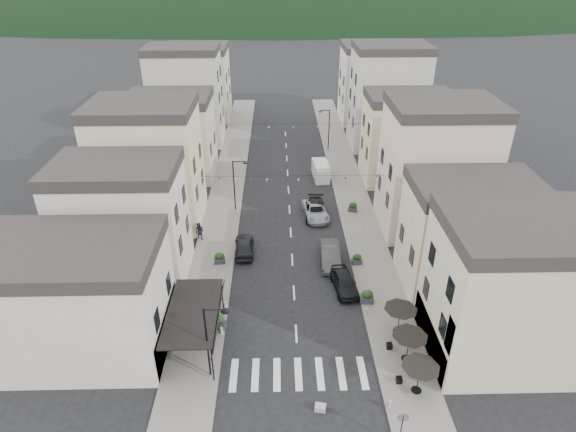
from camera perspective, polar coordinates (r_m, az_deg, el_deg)
name	(u,v)px	position (r m, az deg, el deg)	size (l,w,h in m)	color
ground	(300,397)	(33.98, 1.39, -20.69)	(700.00, 700.00, 0.00)	black
sidewalk_left	(228,186)	(60.05, -7.16, 3.50)	(4.00, 76.00, 0.12)	slate
sidewalk_right	(348,185)	(60.37, 7.18, 3.64)	(4.00, 76.00, 0.12)	slate
boutique_building	(78,305)	(37.49, -23.67, -9.59)	(12.00, 8.00, 8.00)	beige
bistro_building	(508,296)	(36.83, 24.63, -8.63)	(10.00, 8.00, 10.00)	beige
boutique_awning	(196,312)	(35.76, -10.83, -11.16)	(3.77, 7.50, 3.28)	black
buildings_row_left	(174,125)	(64.15, -13.38, 10.50)	(10.20, 54.16, 14.00)	beige
buildings_row_right	(402,124)	(63.60, 13.33, 10.53)	(10.20, 54.16, 14.50)	beige
cafe_terrace	(409,339)	(35.30, 14.20, -13.92)	(2.50, 8.10, 2.53)	black
streetlamp_left_near	(211,336)	(32.95, -9.16, -13.82)	(1.70, 0.56, 6.00)	black
streetlamp_left_far	(236,180)	(52.94, -6.14, 4.23)	(1.70, 0.56, 6.00)	black
streetlamp_right_far	(327,126)	(69.83, 4.66, 10.62)	(1.70, 0.56, 6.00)	black
traffic_sign	(402,422)	(31.09, 13.40, -22.67)	(0.70, 0.07, 2.70)	black
bollards	(296,334)	(37.46, 1.01, -13.82)	(11.66, 10.26, 0.60)	gray
bunting_near	(291,179)	(48.31, 0.31, 4.41)	(19.00, 0.28, 0.62)	black
bunting_far	(287,127)	(63.17, -0.10, 10.55)	(19.00, 0.28, 0.62)	black
parked_car_a	(344,282)	(42.10, 6.69, -7.77)	(1.82, 4.52, 1.54)	black
parked_car_b	(330,255)	(45.24, 5.05, -4.65)	(1.74, 4.98, 1.64)	#363739
parked_car_c	(315,211)	(52.71, 3.27, 0.61)	(2.40, 5.20, 1.45)	#999CA2
parked_car_d	(315,210)	(52.93, 3.26, 0.75)	(2.05, 5.05, 1.47)	black
parked_car_e	(244,246)	(46.71, -5.20, -3.52)	(1.82, 4.53, 1.54)	black
delivery_van	(321,170)	(61.74, 3.90, 5.44)	(2.07, 4.62, 2.16)	silver
pedestrian_a	(218,295)	(40.43, -8.26, -9.28)	(0.64, 0.42, 1.77)	black
pedestrian_b	(200,231)	(49.03, -10.44, -1.81)	(0.92, 0.71, 1.88)	black
concrete_block_c	(320,408)	(33.27, 3.85, -21.72)	(0.70, 0.50, 0.40)	#9D9A96
planter_la	(218,322)	(38.37, -8.25, -12.28)	(1.27, 0.93, 1.28)	#2A292C
planter_lb	(220,258)	(45.42, -8.12, -4.94)	(1.04, 0.63, 1.12)	#2F3032
planter_ra	(367,297)	(40.87, 9.35, -9.40)	(1.16, 0.72, 1.24)	#323134
planter_rb	(357,259)	(45.35, 8.17, -5.06)	(0.96, 0.55, 1.05)	#323335
planter_rc	(353,207)	(54.02, 7.69, 1.06)	(1.08, 0.74, 1.11)	#2E2D30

